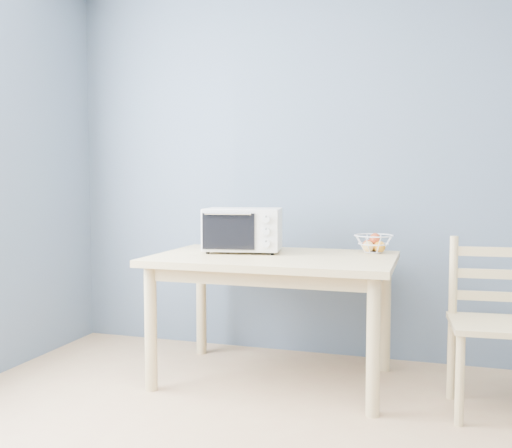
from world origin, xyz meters
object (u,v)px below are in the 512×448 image
(toaster_oven, at_px, (240,229))
(dining_table, at_px, (274,272))
(fruit_basket, at_px, (373,243))
(dining_chair, at_px, (492,327))

(toaster_oven, bearing_deg, dining_table, -31.40)
(fruit_basket, relative_size, dining_chair, 0.34)
(toaster_oven, bearing_deg, dining_chair, -18.30)
(dining_table, distance_m, fruit_basket, 0.65)
(dining_table, xyz_separation_m, dining_chair, (1.19, -0.13, -0.21))
(dining_table, height_order, fruit_basket, fruit_basket)
(dining_table, relative_size, fruit_basket, 4.66)
(toaster_oven, relative_size, dining_chair, 0.57)
(toaster_oven, distance_m, fruit_basket, 0.82)
(fruit_basket, distance_m, dining_chair, 0.86)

